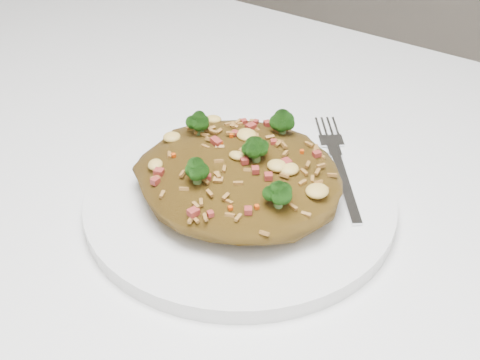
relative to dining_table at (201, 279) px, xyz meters
The scene contains 4 objects.
dining_table is the anchor object (origin of this frame).
plate 0.10m from the dining_table, 26.11° to the left, with size 0.26×0.26×0.01m, color white.
fried_rice 0.14m from the dining_table, 26.09° to the left, with size 0.18×0.16×0.06m.
fork 0.17m from the dining_table, 45.60° to the left, with size 0.11×0.14×0.00m.
Camera 1 is at (0.28, -0.35, 1.11)m, focal length 50.00 mm.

